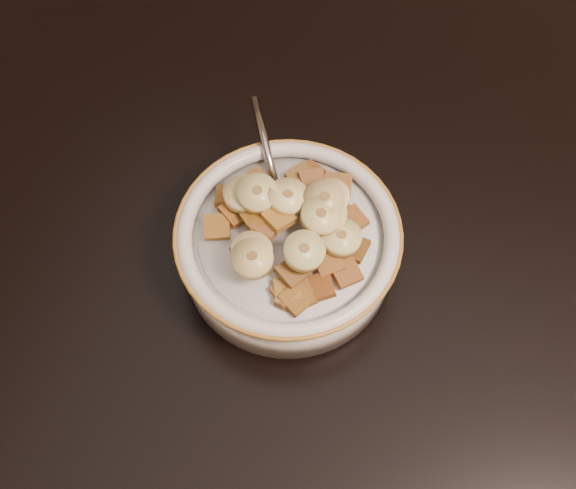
% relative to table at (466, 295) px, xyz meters
% --- Properties ---
extents(floor, '(4.00, 4.50, 0.10)m').
position_rel_table_xyz_m(floor, '(0.00, 0.00, -0.78)').
color(floor, '#422816').
rests_on(floor, ground).
extents(table, '(1.43, 0.94, 0.04)m').
position_rel_table_xyz_m(table, '(0.00, 0.00, 0.00)').
color(table, black).
rests_on(table, floor).
extents(cereal_bowl, '(0.17, 0.17, 0.04)m').
position_rel_table_xyz_m(cereal_bowl, '(-0.15, -0.03, 0.04)').
color(cereal_bowl, silver).
rests_on(cereal_bowl, table).
extents(milk, '(0.14, 0.14, 0.00)m').
position_rel_table_xyz_m(milk, '(-0.15, -0.03, 0.06)').
color(milk, silver).
rests_on(milk, cereal_bowl).
extents(spoon, '(0.05, 0.05, 0.01)m').
position_rel_table_xyz_m(spoon, '(-0.16, -0.01, 0.07)').
color(spoon, '#A0A0A0').
rests_on(spoon, cereal_bowl).
extents(cereal_square_0, '(0.03, 0.03, 0.01)m').
position_rel_table_xyz_m(cereal_square_0, '(-0.19, -0.03, 0.07)').
color(cereal_square_0, brown).
rests_on(cereal_square_0, milk).
extents(cereal_square_1, '(0.03, 0.03, 0.01)m').
position_rel_table_xyz_m(cereal_square_1, '(-0.21, -0.01, 0.07)').
color(cereal_square_1, brown).
rests_on(cereal_square_1, milk).
extents(cereal_square_2, '(0.02, 0.02, 0.01)m').
position_rel_table_xyz_m(cereal_square_2, '(-0.13, 0.02, 0.07)').
color(cereal_square_2, brown).
rests_on(cereal_square_2, milk).
extents(cereal_square_3, '(0.03, 0.03, 0.01)m').
position_rel_table_xyz_m(cereal_square_3, '(-0.19, -0.03, 0.07)').
color(cereal_square_3, brown).
rests_on(cereal_square_3, milk).
extents(cereal_square_4, '(0.03, 0.03, 0.01)m').
position_rel_table_xyz_m(cereal_square_4, '(-0.16, -0.00, 0.08)').
color(cereal_square_4, olive).
rests_on(cereal_square_4, milk).
extents(cereal_square_5, '(0.03, 0.03, 0.01)m').
position_rel_table_xyz_m(cereal_square_5, '(-0.13, -0.06, 0.07)').
color(cereal_square_5, brown).
rests_on(cereal_square_5, milk).
extents(cereal_square_6, '(0.03, 0.03, 0.01)m').
position_rel_table_xyz_m(cereal_square_6, '(-0.12, -0.08, 0.07)').
color(cereal_square_6, brown).
rests_on(cereal_square_6, milk).
extents(cereal_square_7, '(0.02, 0.02, 0.01)m').
position_rel_table_xyz_m(cereal_square_7, '(-0.13, -0.08, 0.07)').
color(cereal_square_7, brown).
rests_on(cereal_square_7, milk).
extents(cereal_square_8, '(0.03, 0.03, 0.01)m').
position_rel_table_xyz_m(cereal_square_8, '(-0.17, -0.06, 0.07)').
color(cereal_square_8, '#9B531A').
rests_on(cereal_square_8, milk).
extents(cereal_square_9, '(0.03, 0.03, 0.01)m').
position_rel_table_xyz_m(cereal_square_9, '(-0.18, -0.01, 0.07)').
color(cereal_square_9, brown).
rests_on(cereal_square_9, milk).
extents(cereal_square_10, '(0.03, 0.03, 0.01)m').
position_rel_table_xyz_m(cereal_square_10, '(-0.10, -0.05, 0.07)').
color(cereal_square_10, brown).
rests_on(cereal_square_10, milk).
extents(cereal_square_11, '(0.03, 0.03, 0.01)m').
position_rel_table_xyz_m(cereal_square_11, '(-0.15, 0.02, 0.07)').
color(cereal_square_11, brown).
rests_on(cereal_square_11, milk).
extents(cereal_square_12, '(0.03, 0.03, 0.01)m').
position_rel_table_xyz_m(cereal_square_12, '(-0.13, -0.08, 0.07)').
color(cereal_square_12, brown).
rests_on(cereal_square_12, milk).
extents(cereal_square_13, '(0.02, 0.02, 0.01)m').
position_rel_table_xyz_m(cereal_square_13, '(-0.11, -0.00, 0.07)').
color(cereal_square_13, brown).
rests_on(cereal_square_13, milk).
extents(cereal_square_14, '(0.02, 0.02, 0.01)m').
position_rel_table_xyz_m(cereal_square_14, '(-0.13, 0.03, 0.07)').
color(cereal_square_14, brown).
rests_on(cereal_square_14, milk).
extents(cereal_square_15, '(0.02, 0.02, 0.01)m').
position_rel_table_xyz_m(cereal_square_15, '(-0.16, -0.04, 0.08)').
color(cereal_square_15, '#9C6437').
rests_on(cereal_square_15, milk).
extents(cereal_square_16, '(0.03, 0.03, 0.01)m').
position_rel_table_xyz_m(cereal_square_16, '(-0.11, -0.04, 0.07)').
color(cereal_square_16, brown).
rests_on(cereal_square_16, milk).
extents(cereal_square_17, '(0.03, 0.03, 0.01)m').
position_rel_table_xyz_m(cereal_square_17, '(-0.11, -0.00, 0.07)').
color(cereal_square_17, brown).
rests_on(cereal_square_17, milk).
extents(cereal_square_18, '(0.03, 0.03, 0.01)m').
position_rel_table_xyz_m(cereal_square_18, '(-0.16, -0.03, 0.09)').
color(cereal_square_18, '#976226').
rests_on(cereal_square_18, milk).
extents(cereal_square_19, '(0.03, 0.03, 0.01)m').
position_rel_table_xyz_m(cereal_square_19, '(-0.16, -0.01, 0.08)').
color(cereal_square_19, '#8F541A').
rests_on(cereal_square_19, milk).
extents(cereal_square_20, '(0.03, 0.03, 0.01)m').
position_rel_table_xyz_m(cereal_square_20, '(-0.20, -0.04, 0.07)').
color(cereal_square_20, '#9D6A29').
rests_on(cereal_square_20, milk).
extents(cereal_square_21, '(0.03, 0.03, 0.01)m').
position_rel_table_xyz_m(cereal_square_21, '(-0.13, -0.05, 0.08)').
color(cereal_square_21, brown).
rests_on(cereal_square_21, milk).
extents(cereal_square_22, '(0.03, 0.03, 0.01)m').
position_rel_table_xyz_m(cereal_square_22, '(-0.13, -0.08, 0.07)').
color(cereal_square_22, '#96671F').
rests_on(cereal_square_22, milk).
extents(cereal_square_23, '(0.03, 0.03, 0.01)m').
position_rel_table_xyz_m(cereal_square_23, '(-0.15, 0.03, 0.07)').
color(cereal_square_23, brown).
rests_on(cereal_square_23, milk).
extents(cereal_square_24, '(0.03, 0.03, 0.01)m').
position_rel_table_xyz_m(cereal_square_24, '(-0.11, -0.07, 0.07)').
color(cereal_square_24, brown).
rests_on(cereal_square_24, milk).
extents(cereal_square_25, '(0.02, 0.02, 0.01)m').
position_rel_table_xyz_m(cereal_square_25, '(-0.10, -0.02, 0.07)').
color(cereal_square_25, brown).
rests_on(cereal_square_25, milk).
extents(cereal_square_26, '(0.03, 0.03, 0.01)m').
position_rel_table_xyz_m(cereal_square_26, '(-0.16, 0.02, 0.07)').
color(cereal_square_26, olive).
rests_on(cereal_square_26, milk).
extents(cereal_square_27, '(0.03, 0.03, 0.01)m').
position_rel_table_xyz_m(cereal_square_27, '(-0.12, -0.08, 0.07)').
color(cereal_square_27, brown).
rests_on(cereal_square_27, milk).
extents(cereal_square_28, '(0.03, 0.03, 0.01)m').
position_rel_table_xyz_m(cereal_square_28, '(-0.17, -0.03, 0.08)').
color(cereal_square_28, brown).
rests_on(cereal_square_28, milk).
extents(cereal_square_29, '(0.03, 0.03, 0.01)m').
position_rel_table_xyz_m(cereal_square_29, '(-0.19, 0.01, 0.07)').
color(cereal_square_29, brown).
rests_on(cereal_square_29, milk).
extents(banana_slice_0, '(0.03, 0.03, 0.02)m').
position_rel_table_xyz_m(banana_slice_0, '(-0.16, -0.01, 0.09)').
color(banana_slice_0, '#E9DA83').
rests_on(banana_slice_0, milk).
extents(banana_slice_1, '(0.04, 0.04, 0.01)m').
position_rel_table_xyz_m(banana_slice_1, '(-0.19, -0.02, 0.08)').
color(banana_slice_1, '#CBBA7D').
rests_on(banana_slice_1, milk).
extents(banana_slice_2, '(0.04, 0.04, 0.01)m').
position_rel_table_xyz_m(banana_slice_2, '(-0.18, -0.02, 0.09)').
color(banana_slice_2, '#D2C16C').
rests_on(banana_slice_2, milk).
extents(banana_slice_3, '(0.04, 0.04, 0.01)m').
position_rel_table_xyz_m(banana_slice_3, '(-0.11, -0.03, 0.08)').
color(banana_slice_3, beige).
rests_on(banana_slice_3, milk).
extents(banana_slice_4, '(0.04, 0.04, 0.01)m').
position_rel_table_xyz_m(banana_slice_4, '(-0.13, -0.02, 0.09)').
color(banana_slice_4, '#D5BB7A').
rests_on(banana_slice_4, milk).
extents(banana_slice_5, '(0.04, 0.04, 0.01)m').
position_rel_table_xyz_m(banana_slice_5, '(-0.16, -0.07, 0.09)').
color(banana_slice_5, '#EDD07F').
rests_on(banana_slice_5, milk).
extents(banana_slice_6, '(0.04, 0.04, 0.01)m').
position_rel_table_xyz_m(banana_slice_6, '(-0.12, -0.01, 0.09)').
color(banana_slice_6, '#E1BC6D').
rests_on(banana_slice_6, milk).
extents(banana_slice_7, '(0.04, 0.04, 0.01)m').
position_rel_table_xyz_m(banana_slice_7, '(-0.13, 0.00, 0.09)').
color(banana_slice_7, '#E1CD7E').
rests_on(banana_slice_7, milk).
extents(banana_slice_8, '(0.04, 0.04, 0.01)m').
position_rel_table_xyz_m(banana_slice_8, '(-0.13, -0.00, 0.09)').
color(banana_slice_8, tan).
rests_on(banana_slice_8, milk).
extents(banana_slice_9, '(0.04, 0.04, 0.01)m').
position_rel_table_xyz_m(banana_slice_9, '(-0.17, -0.06, 0.08)').
color(banana_slice_9, '#FAD88F').
rests_on(banana_slice_9, milk).
extents(banana_slice_10, '(0.04, 0.04, 0.01)m').
position_rel_table_xyz_m(banana_slice_10, '(-0.13, -0.05, 0.09)').
color(banana_slice_10, beige).
rests_on(banana_slice_10, milk).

